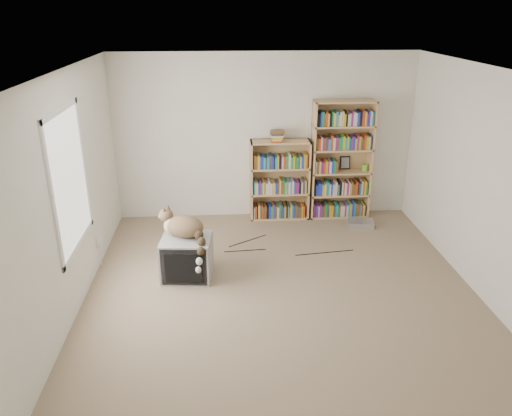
{
  "coord_description": "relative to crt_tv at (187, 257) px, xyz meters",
  "views": [
    {
      "loc": [
        -0.64,
        -4.85,
        3.08
      ],
      "look_at": [
        -0.23,
        1.0,
        0.71
      ],
      "focal_mm": 35.0,
      "sensor_mm": 36.0,
      "label": 1
    }
  ],
  "objects": [
    {
      "name": "book_stack",
      "position": [
        1.27,
        1.72,
        1.06
      ],
      "size": [
        0.19,
        0.25,
        0.16
      ],
      "primitive_type": "cube",
      "color": "#AD3817",
      "rests_on": "bookcase_short"
    },
    {
      "name": "green_mug",
      "position": [
        2.63,
        1.75,
        0.54
      ],
      "size": [
        0.09,
        0.09,
        0.1
      ],
      "primitive_type": "cylinder",
      "color": "#73C037",
      "rests_on": "bookcase_tall"
    },
    {
      "name": "wall_outlet",
      "position": [
        -1.14,
        0.34,
        0.07
      ],
      "size": [
        0.01,
        0.08,
        0.13
      ],
      "primitive_type": "cube",
      "color": "silver",
      "rests_on": "wall_left"
    },
    {
      "name": "wall_back",
      "position": [
        1.1,
        1.91,
        1.0
      ],
      "size": [
        4.5,
        0.02,
        2.5
      ],
      "primitive_type": "cube",
      "color": "silver",
      "rests_on": "floor"
    },
    {
      "name": "floor",
      "position": [
        1.1,
        -0.59,
        -0.25
      ],
      "size": [
        4.5,
        5.0,
        0.01
      ],
      "primitive_type": "cube",
      "color": "gray",
      "rests_on": "ground"
    },
    {
      "name": "cat",
      "position": [
        0.01,
        -0.01,
        0.36
      ],
      "size": [
        0.65,
        0.73,
        0.58
      ],
      "rotation": [
        0.0,
        0.0,
        -0.41
      ],
      "color": "#372316",
      "rests_on": "crt_tv"
    },
    {
      "name": "bookcase_short",
      "position": [
        1.33,
        1.77,
        0.3
      ],
      "size": [
        0.9,
        0.3,
        1.23
      ],
      "color": "tan",
      "rests_on": "floor"
    },
    {
      "name": "wall_front",
      "position": [
        1.1,
        -3.09,
        1.0
      ],
      "size": [
        4.5,
        0.02,
        2.5
      ],
      "primitive_type": "cube",
      "color": "silver",
      "rests_on": "floor"
    },
    {
      "name": "wall_left",
      "position": [
        -1.15,
        -0.59,
        1.0
      ],
      "size": [
        0.02,
        5.0,
        2.5
      ],
      "primitive_type": "cube",
      "color": "silver",
      "rests_on": "floor"
    },
    {
      "name": "floor_cables",
      "position": [
        1.23,
        0.74,
        -0.25
      ],
      "size": [
        1.2,
        0.7,
        0.01
      ],
      "primitive_type": null,
      "color": "black",
      "rests_on": "floor"
    },
    {
      "name": "dvd_player",
      "position": [
        2.51,
        1.33,
        -0.21
      ],
      "size": [
        0.42,
        0.33,
        0.09
      ],
      "primitive_type": "cube",
      "rotation": [
        0.0,
        0.0,
        -0.14
      ],
      "color": "#B0B0B5",
      "rests_on": "floor"
    },
    {
      "name": "bookcase_tall",
      "position": [
        2.27,
        1.77,
        0.61
      ],
      "size": [
        0.91,
        0.3,
        1.82
      ],
      "color": "tan",
      "rests_on": "floor"
    },
    {
      "name": "window",
      "position": [
        -1.14,
        -0.39,
        1.15
      ],
      "size": [
        0.02,
        1.22,
        1.52
      ],
      "primitive_type": "cube",
      "color": "white",
      "rests_on": "wall_left"
    },
    {
      "name": "crt_tv",
      "position": [
        0.0,
        0.0,
        0.0
      ],
      "size": [
        0.64,
        0.59,
        0.51
      ],
      "rotation": [
        0.0,
        0.0,
        -0.09
      ],
      "color": "#979799",
      "rests_on": "floor"
    },
    {
      "name": "wall_right",
      "position": [
        3.35,
        -0.59,
        1.0
      ],
      "size": [
        0.02,
        5.0,
        2.5
      ],
      "primitive_type": "cube",
      "color": "silver",
      "rests_on": "floor"
    },
    {
      "name": "ceiling",
      "position": [
        1.1,
        -0.59,
        2.25
      ],
      "size": [
        4.5,
        5.0,
        0.02
      ],
      "primitive_type": "cube",
      "color": "white",
      "rests_on": "wall_back"
    },
    {
      "name": "framed_print",
      "position": [
        2.35,
        1.85,
        0.59
      ],
      "size": [
        0.15,
        0.05,
        0.2
      ],
      "primitive_type": "cube",
      "rotation": [
        -0.17,
        0.0,
        0.0
      ],
      "color": "black",
      "rests_on": "bookcase_tall"
    }
  ]
}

